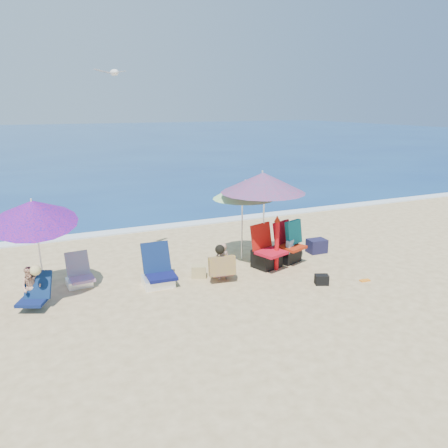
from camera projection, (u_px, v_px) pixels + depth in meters
name	position (u px, v px, depth m)	size (l,w,h in m)	color
ground	(258.00, 288.00, 8.74)	(120.00, 120.00, 0.00)	#D8BC84
sea	(62.00, 139.00, 48.35)	(120.00, 80.00, 0.12)	navy
foam	(177.00, 225.00, 13.22)	(120.00, 0.50, 0.04)	white
umbrella_turquoise	(263.00, 183.00, 9.56)	(2.37, 2.37, 2.13)	white
umbrella_striped	(244.00, 190.00, 9.95)	(1.55, 1.55, 1.89)	white
umbrella_blue	(33.00, 212.00, 7.79)	(1.59, 1.65, 2.05)	white
furled_umbrella	(277.00, 240.00, 9.51)	(0.21, 0.23, 1.26)	red
chair_navy	(158.00, 274.00, 8.85)	(0.66, 0.77, 0.81)	#0C1147
chair_rainbow	(79.00, 277.00, 8.83)	(0.54, 0.64, 0.64)	#F25F55
camp_chair_left	(266.00, 255.00, 9.76)	(0.72, 0.90, 0.99)	red
camp_chair_right	(288.00, 247.00, 10.10)	(0.71, 0.82, 0.99)	#AE260C
person_center	(222.00, 263.00, 8.99)	(0.59, 0.54, 0.80)	tan
person_left	(32.00, 287.00, 7.79)	(0.68, 0.64, 0.85)	tan
bag_tan	(199.00, 271.00, 9.24)	(0.36, 0.31, 0.26)	tan
bag_navy_b	(317.00, 246.00, 10.80)	(0.46, 0.36, 0.33)	#191835
bag_black_b	(322.00, 280.00, 8.88)	(0.32, 0.27, 0.20)	black
orange_item	(365.00, 280.00, 9.07)	(0.22, 0.12, 0.03)	orange
seagull	(114.00, 72.00, 8.53)	(0.65, 0.40, 0.12)	white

